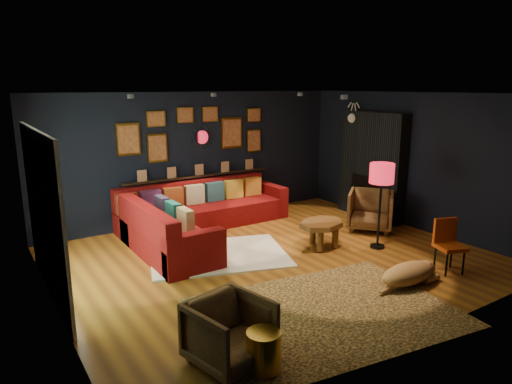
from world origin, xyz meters
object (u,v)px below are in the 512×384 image
armchair_left (230,329)px  dog (408,270)px  gold_stool (264,352)px  pouf (173,236)px  orange_chair (448,241)px  floor_lamp (382,178)px  coffee_table (322,226)px  armchair_right (371,208)px  sectional (191,219)px

armchair_left → dog: bearing=-7.9°
armchair_left → gold_stool: 0.40m
pouf → orange_chair: (3.05, -3.18, 0.26)m
orange_chair → floor_lamp: floor_lamp is taller
coffee_table → armchair_right: (1.48, 0.28, 0.04)m
dog → floor_lamp: bearing=57.5°
armchair_left → gold_stool: bearing=-68.6°
sectional → floor_lamp: (2.41, -2.33, 0.90)m
gold_stool → pouf: bearing=80.2°
armchair_right → floor_lamp: bearing=-79.6°
coffee_table → armchair_left: (-2.97, -2.04, -0.01)m
dog → sectional: bearing=113.4°
sectional → armchair_left: 4.10m
sectional → dog: bearing=-65.9°
armchair_right → floor_lamp: (-0.66, -0.80, 0.81)m
gold_stool → floor_lamp: (3.59, 1.83, 1.02)m
armchair_left → orange_chair: (3.90, 0.28, 0.10)m
pouf → dog: 3.86m
sectional → gold_stool: 4.32m
pouf → gold_stool: bearing=-99.8°
sectional → gold_stool: size_ratio=8.09×
armchair_right → dog: (-1.45, -2.08, -0.20)m
coffee_table → floor_lamp: floor_lamp is taller
pouf → floor_lamp: 3.66m
pouf → dog: dog is taller
pouf → armchair_right: 3.78m
dog → armchair_right: bearing=54.4°
armchair_right → dog: armchair_right is taller
coffee_table → pouf: size_ratio=1.85×
gold_stool → orange_chair: bearing=8.9°
armchair_right → gold_stool: bearing=-98.4°
gold_stool → orange_chair: orange_chair is taller
armchair_left → armchair_right: size_ratio=0.88×
coffee_table → armchair_right: armchair_right is taller
gold_stool → dog: bearing=11.1°
sectional → armchair_right: 3.43m
armchair_left → orange_chair: 3.91m
orange_chair → dog: bearing=-158.4°
sectional → floor_lamp: size_ratio=2.32×
gold_stool → floor_lamp: 4.16m
pouf → orange_chair: orange_chair is taller
armchair_left → orange_chair: orange_chair is taller
armchair_left → armchair_right: bearing=15.0°
armchair_left → armchair_right: (4.45, 2.33, 0.05)m
armchair_right → orange_chair: 2.12m
gold_stool → sectional: bearing=74.1°
armchair_right → orange_chair: (-0.55, -2.05, 0.05)m
coffee_table → orange_chair: bearing=-62.3°
armchair_left → dog: size_ratio=0.57×
coffee_table → orange_chair: orange_chair is taller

